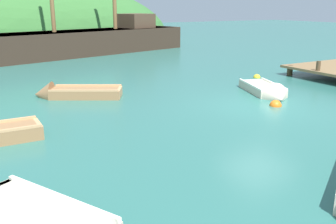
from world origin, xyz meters
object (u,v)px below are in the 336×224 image
rowboat_near_dock (73,94)px  buoy_orange (276,106)px  sailing_ship (92,45)px  rowboat_portside (267,92)px  buoy_yellow (257,78)px

rowboat_near_dock → buoy_orange: rowboat_near_dock is taller
sailing_ship → rowboat_portside: size_ratio=5.74×
sailing_ship → rowboat_near_dock: sailing_ship is taller
sailing_ship → buoy_yellow: 13.97m
sailing_ship → rowboat_near_dock: (-5.10, -12.97, -0.52)m
rowboat_portside → sailing_ship: bearing=-154.9°
rowboat_near_dock → buoy_orange: (5.94, -4.85, -0.12)m
rowboat_near_dock → buoy_orange: 7.68m
sailing_ship → rowboat_near_dock: bearing=53.8°
rowboat_near_dock → rowboat_portside: bearing=-177.1°
buoy_orange → buoy_yellow: buoy_orange is taller
buoy_orange → buoy_yellow: size_ratio=1.23×
rowboat_portside → rowboat_near_dock: size_ratio=0.91×
rowboat_portside → buoy_orange: size_ratio=7.27×
sailing_ship → buoy_yellow: sailing_ship is taller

